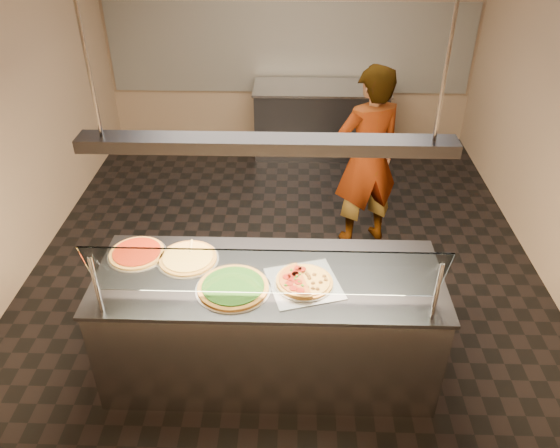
{
  "coord_description": "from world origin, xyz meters",
  "views": [
    {
      "loc": [
        0.09,
        -4.43,
        3.36
      ],
      "look_at": [
        -0.02,
        -0.89,
        1.02
      ],
      "focal_mm": 35.0,
      "sensor_mm": 36.0,
      "label": 1
    }
  ],
  "objects_px": {
    "worker": "(367,159)",
    "heat_lamp_housing": "(267,144)",
    "half_pizza_pepperoni": "(291,279)",
    "sneeze_guard": "(265,273)",
    "perforated_tray": "(304,283)",
    "serving_counter": "(269,324)",
    "pizza_spinach": "(233,287)",
    "pizza_tomato": "(137,253)",
    "pizza_spatula": "(196,250)",
    "half_pizza_sausage": "(318,281)",
    "pizza_cheese": "(188,258)",
    "prep_table": "(320,120)"
  },
  "relations": [
    {
      "from": "serving_counter",
      "to": "prep_table",
      "type": "distance_m",
      "value": 4.0
    },
    {
      "from": "serving_counter",
      "to": "half_pizza_pepperoni",
      "type": "height_order",
      "value": "half_pizza_pepperoni"
    },
    {
      "from": "perforated_tray",
      "to": "pizza_spinach",
      "type": "height_order",
      "value": "pizza_spinach"
    },
    {
      "from": "pizza_spatula",
      "to": "heat_lamp_housing",
      "type": "distance_m",
      "value": 1.17
    },
    {
      "from": "worker",
      "to": "heat_lamp_housing",
      "type": "height_order",
      "value": "heat_lamp_housing"
    },
    {
      "from": "pizza_tomato",
      "to": "worker",
      "type": "xyz_separation_m",
      "value": [
        1.88,
        1.61,
        -0.0
      ]
    },
    {
      "from": "perforated_tray",
      "to": "pizza_tomato",
      "type": "relative_size",
      "value": 1.34
    },
    {
      "from": "prep_table",
      "to": "worker",
      "type": "xyz_separation_m",
      "value": [
        0.38,
        -2.13,
        0.48
      ]
    },
    {
      "from": "sneeze_guard",
      "to": "pizza_spinach",
      "type": "xyz_separation_m",
      "value": [
        -0.24,
        0.2,
        -0.28
      ]
    },
    {
      "from": "serving_counter",
      "to": "pizza_spinach",
      "type": "xyz_separation_m",
      "value": [
        -0.24,
        -0.15,
        0.48
      ]
    },
    {
      "from": "prep_table",
      "to": "half_pizza_pepperoni",
      "type": "bearing_deg",
      "value": -94.92
    },
    {
      "from": "half_pizza_sausage",
      "to": "heat_lamp_housing",
      "type": "bearing_deg",
      "value": 167.2
    },
    {
      "from": "perforated_tray",
      "to": "pizza_spatula",
      "type": "xyz_separation_m",
      "value": [
        -0.81,
        0.34,
        0.02
      ]
    },
    {
      "from": "half_pizza_pepperoni",
      "to": "pizza_tomato",
      "type": "height_order",
      "value": "half_pizza_pepperoni"
    },
    {
      "from": "sneeze_guard",
      "to": "prep_table",
      "type": "xyz_separation_m",
      "value": [
        0.51,
        4.31,
        -0.76
      ]
    },
    {
      "from": "pizza_tomato",
      "to": "heat_lamp_housing",
      "type": "bearing_deg",
      "value": -12.9
    },
    {
      "from": "heat_lamp_housing",
      "to": "pizza_spinach",
      "type": "bearing_deg",
      "value": -148.09
    },
    {
      "from": "half_pizza_pepperoni",
      "to": "heat_lamp_housing",
      "type": "relative_size",
      "value": 0.19
    },
    {
      "from": "pizza_tomato",
      "to": "heat_lamp_housing",
      "type": "xyz_separation_m",
      "value": [
        0.99,
        -0.23,
        1.01
      ]
    },
    {
      "from": "pizza_spinach",
      "to": "prep_table",
      "type": "height_order",
      "value": "pizza_spinach"
    },
    {
      "from": "half_pizza_pepperoni",
      "to": "heat_lamp_housing",
      "type": "bearing_deg",
      "value": 153.82
    },
    {
      "from": "perforated_tray",
      "to": "half_pizza_pepperoni",
      "type": "xyz_separation_m",
      "value": [
        -0.09,
        -0.0,
        0.03
      ]
    },
    {
      "from": "sneeze_guard",
      "to": "pizza_spatula",
      "type": "bearing_deg",
      "value": 132.74
    },
    {
      "from": "serving_counter",
      "to": "pizza_spatula",
      "type": "distance_m",
      "value": 0.79
    },
    {
      "from": "heat_lamp_housing",
      "to": "pizza_spatula",
      "type": "bearing_deg",
      "value": 155.08
    },
    {
      "from": "pizza_tomato",
      "to": "heat_lamp_housing",
      "type": "relative_size",
      "value": 0.19
    },
    {
      "from": "pizza_spinach",
      "to": "heat_lamp_housing",
      "type": "distance_m",
      "value": 1.04
    },
    {
      "from": "half_pizza_sausage",
      "to": "prep_table",
      "type": "height_order",
      "value": "half_pizza_sausage"
    },
    {
      "from": "worker",
      "to": "heat_lamp_housing",
      "type": "relative_size",
      "value": 0.82
    },
    {
      "from": "perforated_tray",
      "to": "heat_lamp_housing",
      "type": "xyz_separation_m",
      "value": [
        -0.25,
        0.08,
        1.01
      ]
    },
    {
      "from": "pizza_spinach",
      "to": "worker",
      "type": "bearing_deg",
      "value": 60.54
    },
    {
      "from": "serving_counter",
      "to": "sneeze_guard",
      "type": "bearing_deg",
      "value": -90.0
    },
    {
      "from": "half_pizza_pepperoni",
      "to": "half_pizza_sausage",
      "type": "distance_m",
      "value": 0.19
    },
    {
      "from": "pizza_spinach",
      "to": "heat_lamp_housing",
      "type": "xyz_separation_m",
      "value": [
        0.24,
        0.15,
        1.0
      ]
    },
    {
      "from": "pizza_cheese",
      "to": "sneeze_guard",
      "type": "bearing_deg",
      "value": -40.86
    },
    {
      "from": "perforated_tray",
      "to": "half_pizza_pepperoni",
      "type": "distance_m",
      "value": 0.1
    },
    {
      "from": "sneeze_guard",
      "to": "heat_lamp_housing",
      "type": "distance_m",
      "value": 0.8
    },
    {
      "from": "sneeze_guard",
      "to": "perforated_tray",
      "type": "xyz_separation_m",
      "value": [
        0.25,
        0.27,
        -0.29
      ]
    },
    {
      "from": "prep_table",
      "to": "pizza_cheese",
      "type": "bearing_deg",
      "value": -106.28
    },
    {
      "from": "pizza_cheese",
      "to": "heat_lamp_housing",
      "type": "xyz_separation_m",
      "value": [
        0.6,
        -0.18,
        1.01
      ]
    },
    {
      "from": "pizza_spatula",
      "to": "serving_counter",
      "type": "bearing_deg",
      "value": -24.92
    },
    {
      "from": "half_pizza_sausage",
      "to": "pizza_cheese",
      "type": "relative_size",
      "value": 0.95
    },
    {
      "from": "prep_table",
      "to": "pizza_spinach",
      "type": "bearing_deg",
      "value": -100.22
    },
    {
      "from": "half_pizza_pepperoni",
      "to": "pizza_cheese",
      "type": "bearing_deg",
      "value": 161.48
    },
    {
      "from": "pizza_spinach",
      "to": "serving_counter",
      "type": "bearing_deg",
      "value": 31.91
    },
    {
      "from": "sneeze_guard",
      "to": "pizza_spinach",
      "type": "distance_m",
      "value": 0.41
    },
    {
      "from": "heat_lamp_housing",
      "to": "pizza_cheese",
      "type": "bearing_deg",
      "value": 163.63
    },
    {
      "from": "pizza_spatula",
      "to": "heat_lamp_housing",
      "type": "height_order",
      "value": "heat_lamp_housing"
    },
    {
      "from": "perforated_tray",
      "to": "pizza_tomato",
      "type": "xyz_separation_m",
      "value": [
        -1.24,
        0.3,
        0.01
      ]
    },
    {
      "from": "perforated_tray",
      "to": "heat_lamp_housing",
      "type": "bearing_deg",
      "value": 162.84
    }
  ]
}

